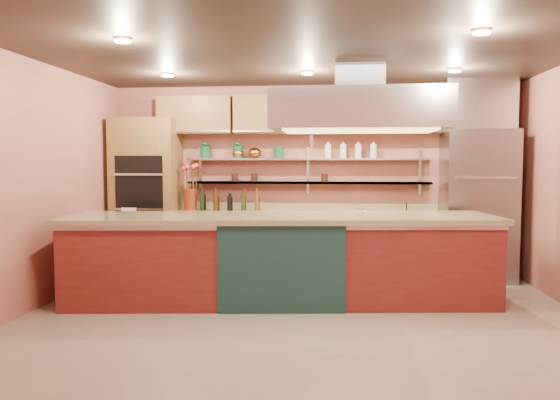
# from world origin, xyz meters

# --- Properties ---
(floor) EXTENTS (6.00, 5.00, 0.02)m
(floor) POSITION_xyz_m (0.00, 0.00, -0.01)
(floor) COLOR gray
(floor) RESTS_ON ground
(ceiling) EXTENTS (6.00, 5.00, 0.02)m
(ceiling) POSITION_xyz_m (0.00, 0.00, 2.80)
(ceiling) COLOR black
(ceiling) RESTS_ON wall_back
(wall_back) EXTENTS (6.00, 0.04, 2.80)m
(wall_back) POSITION_xyz_m (0.00, 2.50, 1.40)
(wall_back) COLOR #A65E4E
(wall_back) RESTS_ON floor
(wall_front) EXTENTS (6.00, 0.04, 2.80)m
(wall_front) POSITION_xyz_m (0.00, -2.50, 1.40)
(wall_front) COLOR #A65E4E
(wall_front) RESTS_ON floor
(wall_left) EXTENTS (0.04, 5.00, 2.80)m
(wall_left) POSITION_xyz_m (-3.00, 0.00, 1.40)
(wall_left) COLOR #A65E4E
(wall_left) RESTS_ON floor
(oven_stack) EXTENTS (0.95, 0.64, 2.30)m
(oven_stack) POSITION_xyz_m (-2.45, 2.18, 1.15)
(oven_stack) COLOR brown
(oven_stack) RESTS_ON floor
(refrigerator) EXTENTS (0.95, 0.72, 2.10)m
(refrigerator) POSITION_xyz_m (2.35, 2.14, 1.05)
(refrigerator) COLOR gray
(refrigerator) RESTS_ON floor
(back_counter) EXTENTS (3.84, 0.64, 0.93)m
(back_counter) POSITION_xyz_m (-0.05, 2.20, 0.47)
(back_counter) COLOR tan
(back_counter) RESTS_ON floor
(wall_shelf_lower) EXTENTS (3.60, 0.26, 0.03)m
(wall_shelf_lower) POSITION_xyz_m (-0.05, 2.37, 1.35)
(wall_shelf_lower) COLOR silver
(wall_shelf_lower) RESTS_ON wall_back
(wall_shelf_upper) EXTENTS (3.60, 0.26, 0.03)m
(wall_shelf_upper) POSITION_xyz_m (-0.05, 2.37, 1.70)
(wall_shelf_upper) COLOR silver
(wall_shelf_upper) RESTS_ON wall_back
(upper_cabinets) EXTENTS (4.60, 0.36, 0.55)m
(upper_cabinets) POSITION_xyz_m (0.00, 2.32, 2.35)
(upper_cabinets) COLOR brown
(upper_cabinets) RESTS_ON wall_back
(range_hood) EXTENTS (2.00, 1.00, 0.45)m
(range_hood) POSITION_xyz_m (0.62, 0.65, 2.25)
(range_hood) COLOR silver
(range_hood) RESTS_ON ceiling
(ceiling_downlights) EXTENTS (4.00, 2.80, 0.02)m
(ceiling_downlights) POSITION_xyz_m (0.00, 0.20, 2.77)
(ceiling_downlights) COLOR #FFE5A5
(ceiling_downlights) RESTS_ON ceiling
(island) EXTENTS (5.02, 1.62, 1.03)m
(island) POSITION_xyz_m (-0.28, 0.65, 0.52)
(island) COLOR maroon
(island) RESTS_ON floor
(flower_vase) EXTENTS (0.21, 0.21, 0.33)m
(flower_vase) POSITION_xyz_m (-1.78, 2.15, 1.10)
(flower_vase) COLOR maroon
(flower_vase) RESTS_ON back_counter
(oil_bottle_cluster) EXTENTS (0.96, 0.40, 0.30)m
(oil_bottle_cluster) POSITION_xyz_m (-1.18, 2.15, 1.08)
(oil_bottle_cluster) COLOR black
(oil_bottle_cluster) RESTS_ON back_counter
(kitchen_scale) EXTENTS (0.16, 0.13, 0.08)m
(kitchen_scale) POSITION_xyz_m (0.72, 2.15, 0.97)
(kitchen_scale) COLOR white
(kitchen_scale) RESTS_ON back_counter
(bar_faucet) EXTENTS (0.04, 0.04, 0.20)m
(bar_faucet) POSITION_xyz_m (1.38, 2.25, 1.03)
(bar_faucet) COLOR silver
(bar_faucet) RESTS_ON back_counter
(copper_kettle) EXTENTS (0.24, 0.24, 0.16)m
(copper_kettle) POSITION_xyz_m (-0.84, 2.37, 1.79)
(copper_kettle) COLOR #B66C2A
(copper_kettle) RESTS_ON wall_shelf_upper
(green_canister) EXTENTS (0.17, 0.17, 0.17)m
(green_canister) POSITION_xyz_m (-0.48, 2.37, 1.80)
(green_canister) COLOR #104C24
(green_canister) RESTS_ON wall_shelf_upper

